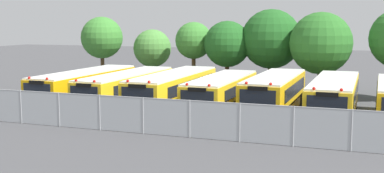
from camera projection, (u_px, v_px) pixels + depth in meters
The scene contains 15 objects.
ground_plane at pixel (223, 111), 32.82m from camera, with size 160.00×160.00×0.00m, color #424244.
school_bus_0 at pixel (85, 85), 36.41m from camera, with size 2.66×11.57×2.50m.
school_bus_1 at pixel (127, 87), 34.97m from camera, with size 2.49×11.48×2.51m.
school_bus_2 at pixel (174, 89), 33.64m from camera, with size 2.61×11.61×2.64m.
school_bus_3 at pixel (222, 92), 32.55m from camera, with size 2.55×10.32×2.50m.
school_bus_4 at pixel (275, 93), 31.18m from camera, with size 2.67×10.17×2.74m.
school_bus_5 at pixel (334, 97), 29.94m from camera, with size 2.66×11.03×2.66m.
tree_0 at pixel (101, 38), 45.77m from camera, with size 3.95×3.95×6.54m.
tree_1 at pixel (153, 47), 45.88m from camera, with size 3.59×3.59×5.36m.
tree_2 at pixel (193, 41), 43.39m from camera, with size 3.33×3.33×6.05m.
tree_3 at pixel (227, 44), 41.85m from camera, with size 4.01×4.01×6.15m.
tree_4 at pixel (271, 39), 41.17m from camera, with size 5.08×5.08×7.13m.
tree_5 at pixel (320, 44), 38.21m from camera, with size 4.93×4.93×6.83m.
chainlink_fence at pixel (190, 118), 25.14m from camera, with size 26.79×0.07×2.01m.
traffic_cone at pixel (303, 134), 25.02m from camera, with size 0.36×0.36×0.47m, color #EA5914.
Camera 1 is at (9.01, -31.10, 5.96)m, focal length 45.27 mm.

